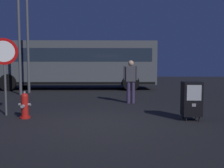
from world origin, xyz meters
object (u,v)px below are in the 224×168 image
newspaper_box_primary (192,99)px  stop_sign (4,60)px  pedestrian (131,79)px  fire_hydrant (25,106)px  street_light_near_right (27,21)px  bus_near (73,63)px  street_light_near_left (19,16)px

newspaper_box_primary → stop_sign: 5.32m
stop_sign → pedestrian: 4.50m
fire_hydrant → street_light_near_right: size_ratio=0.11×
bus_near → pedestrian: bearing=-62.1°
street_light_near_left → street_light_near_right: (0.06, 0.89, -0.08)m
fire_hydrant → street_light_near_right: 7.59m
street_light_near_right → street_light_near_left: bearing=-94.0°
street_light_near_right → stop_sign: bearing=-73.3°
fire_hydrant → bus_near: bearing=93.7°
street_light_near_right → bus_near: bearing=51.5°
newspaper_box_primary → stop_sign: size_ratio=0.46×
pedestrian → bus_near: size_ratio=0.16×
pedestrian → street_light_near_right: (-5.48, 3.43, 2.96)m
pedestrian → street_light_near_left: (-5.54, 2.54, 3.04)m
pedestrian → stop_sign: bearing=-146.6°
newspaper_box_primary → pedestrian: size_ratio=0.61×
fire_hydrant → street_light_near_left: street_light_near_left is taller
stop_sign → bus_near: 8.31m
fire_hydrant → street_light_near_left: (-2.54, 5.34, 3.64)m
stop_sign → pedestrian: stop_sign is taller
pedestrian → bus_near: bus_near is taller
stop_sign → bus_near: (0.16, 8.30, 0.11)m
newspaper_box_primary → bus_near: bearing=120.2°
pedestrian → bus_near: bearing=121.3°
fire_hydrant → street_light_near_left: size_ratio=0.11×
stop_sign → street_light_near_left: 5.82m
fire_hydrant → bus_near: bus_near is taller
bus_near → newspaper_box_primary: bearing=-63.2°
street_light_near_left → stop_sign: bearing=-69.9°
stop_sign → street_light_near_left: size_ratio=0.33×
newspaper_box_primary → street_light_near_right: street_light_near_right is taller
fire_hydrant → newspaper_box_primary: (4.49, -0.02, 0.22)m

